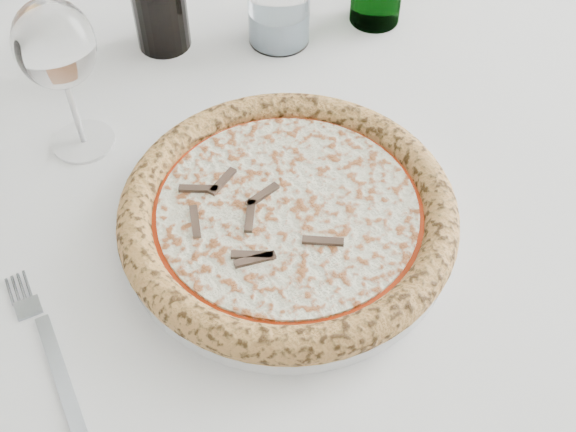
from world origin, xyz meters
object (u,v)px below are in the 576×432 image
at_px(dining_table, 243,217).
at_px(plate, 288,223).
at_px(pizza, 288,212).
at_px(wine_glass, 56,48).
at_px(tumbler, 279,14).

relative_size(dining_table, plate, 4.83).
xyz_separation_m(dining_table, pizza, (-0.00, -0.10, 0.11)).
relative_size(plate, wine_glass, 1.81).
height_order(plate, tumbler, tumbler).
bearing_deg(dining_table, tumbler, 47.37).
bearing_deg(plate, tumbler, 59.53).
xyz_separation_m(plate, pizza, (-0.00, -0.00, 0.02)).
bearing_deg(tumbler, plate, -120.47).
xyz_separation_m(wine_glass, tumbler, (0.29, 0.05, -0.09)).
height_order(wine_glass, tumbler, wine_glass).
distance_m(plate, pizza, 0.02).
distance_m(plate, tumbler, 0.32).
relative_size(plate, pizza, 0.98).
bearing_deg(wine_glass, tumbler, 8.76).
height_order(plate, pizza, pizza).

